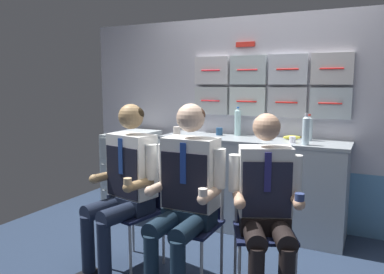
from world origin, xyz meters
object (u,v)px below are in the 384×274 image
Objects in this scene: snack_banana at (292,137)px; service_trolley at (132,170)px; paper_cup_tan at (292,139)px; folding_chair_right at (262,216)px; crew_member_right at (267,200)px; crew_member_left at (124,179)px; folding_chair_center at (195,210)px; folding_chair_left at (140,199)px; water_bottle_tall at (306,130)px; crew_member_center at (186,188)px.

service_trolley is at bearing -171.95° from snack_banana.
paper_cup_tan is 0.21m from snack_banana.
crew_member_right is (0.06, -0.15, 0.17)m from folding_chair_right.
crew_member_left reaches higher than folding_chair_right.
folding_chair_center is 4.99× the size of snack_banana.
crew_member_left reaches higher than folding_chair_left.
water_bottle_tall is at bearing 42.65° from crew_member_left.
folding_chair_center is at bearing -5.88° from folding_chair_left.
folding_chair_center is 0.68× the size of crew_member_right.
crew_member_left is 1.11m from crew_member_right.
crew_member_right is 1.34m from snack_banana.
water_bottle_tall is (0.61, 1.14, 0.31)m from crew_member_center.
crew_member_right reaches higher than snack_banana.
paper_cup_tan is at bearing 1.12° from service_trolley.
service_trolley is 1.63m from folding_chair_center.
folding_chair_right is (1.75, -0.92, 0.04)m from service_trolley.
crew_member_center is at bearing -169.49° from crew_member_right.
paper_cup_tan is at bearing 68.15° from crew_member_center.
crew_member_right is at bearing -85.18° from snack_banana.
folding_chair_left is 0.53m from folding_chair_center.
paper_cup_tan reaches higher than folding_chair_center.
water_bottle_tall reaches higher than service_trolley.
water_bottle_tall reaches higher than folding_chair_center.
crew_member_center is at bearing -111.85° from paper_cup_tan.
crew_member_right is at bearing 2.33° from crew_member_left.
folding_chair_right is at bearing 2.16° from folding_chair_left.
crew_member_center reaches higher than folding_chair_center.
snack_banana is (-0.11, 1.31, 0.24)m from crew_member_right.
water_bottle_tall reaches higher than snack_banana.
crew_member_left is at bearing -102.35° from folding_chair_left.
crew_member_left is 1.08m from folding_chair_right.
crew_member_left is at bearing -169.81° from folding_chair_center.
crew_member_left is at bearing -137.35° from water_bottle_tall.
crew_member_right is 1.10m from water_bottle_tall.
crew_member_center is (0.56, -0.06, 0.01)m from crew_member_left.
folding_chair_right is 0.68× the size of crew_member_right.
service_trolley is at bearing 149.50° from crew_member_right.
folding_chair_center is at bearing -38.63° from service_trolley.
folding_chair_left is at bearing 158.12° from crew_member_center.
folding_chair_right is 0.23m from crew_member_right.
snack_banana is at bearing 72.82° from crew_member_center.
folding_chair_center is at bearing -109.18° from snack_banana.
crew_member_right is at bearing -30.50° from service_trolley.
crew_member_center reaches higher than crew_member_right.
snack_banana is (0.96, 1.20, 0.41)m from folding_chair_left.
crew_member_center reaches higher than water_bottle_tall.
snack_banana is at bearing 70.82° from folding_chair_center.
snack_banana is (0.44, 1.26, 0.41)m from folding_chair_center.
folding_chair_center is (0.56, 0.10, -0.19)m from crew_member_left.
service_trolley is 0.71× the size of crew_member_left.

